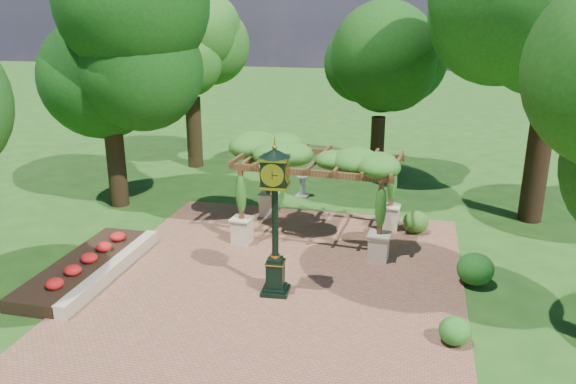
# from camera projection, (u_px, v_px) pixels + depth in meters

# --- Properties ---
(ground) EXTENTS (120.00, 120.00, 0.00)m
(ground) POSITION_uv_depth(u_px,v_px,m) (266.00, 303.00, 14.37)
(ground) COLOR #1E4714
(ground) RESTS_ON ground
(brick_plaza) EXTENTS (10.00, 12.00, 0.04)m
(brick_plaza) POSITION_uv_depth(u_px,v_px,m) (276.00, 285.00, 15.29)
(brick_plaza) COLOR brown
(brick_plaza) RESTS_ON ground
(border_wall) EXTENTS (0.35, 5.00, 0.40)m
(border_wall) POSITION_uv_depth(u_px,v_px,m) (113.00, 270.00, 15.76)
(border_wall) COLOR #C6B793
(border_wall) RESTS_ON ground
(flower_bed) EXTENTS (1.50, 5.00, 0.36)m
(flower_bed) POSITION_uv_depth(u_px,v_px,m) (84.00, 267.00, 15.96)
(flower_bed) COLOR red
(flower_bed) RESTS_ON ground
(pedestal_clock) EXTENTS (0.83, 0.83, 3.99)m
(pedestal_clock) POSITION_uv_depth(u_px,v_px,m) (275.00, 209.00, 14.10)
(pedestal_clock) COLOR black
(pedestal_clock) RESTS_ON brick_plaza
(pergola) EXTENTS (5.26, 3.52, 3.18)m
(pergola) POSITION_uv_depth(u_px,v_px,m) (319.00, 160.00, 17.79)
(pergola) COLOR beige
(pergola) RESTS_ON brick_plaza
(sundial) EXTENTS (0.52, 0.52, 0.85)m
(sundial) POSITION_uv_depth(u_px,v_px,m) (302.00, 188.00, 22.45)
(sundial) COLOR gray
(sundial) RESTS_ON ground
(shrub_front) EXTENTS (0.88, 0.88, 0.64)m
(shrub_front) POSITION_uv_depth(u_px,v_px,m) (455.00, 331.00, 12.46)
(shrub_front) COLOR #24621C
(shrub_front) RESTS_ON brick_plaza
(shrub_mid) EXTENTS (1.24, 1.24, 0.88)m
(shrub_mid) POSITION_uv_depth(u_px,v_px,m) (475.00, 269.00, 15.15)
(shrub_mid) COLOR #195116
(shrub_mid) RESTS_ON brick_plaza
(shrub_back) EXTENTS (1.05, 1.05, 0.76)m
(shrub_back) POSITION_uv_depth(u_px,v_px,m) (416.00, 222.00, 18.69)
(shrub_back) COLOR #295518
(shrub_back) RESTS_ON brick_plaza
(tree_west_near) EXTENTS (4.84, 4.84, 8.78)m
(tree_west_near) POSITION_uv_depth(u_px,v_px,m) (105.00, 43.00, 19.74)
(tree_west_near) COLOR #2F2013
(tree_west_near) RESTS_ON ground
(tree_west_far) EXTENTS (3.65, 3.65, 8.53)m
(tree_west_far) POSITION_uv_depth(u_px,v_px,m) (189.00, 41.00, 25.16)
(tree_west_far) COLOR #322413
(tree_west_far) RESTS_ON ground
(tree_north) EXTENTS (4.01, 4.01, 6.81)m
(tree_north) POSITION_uv_depth(u_px,v_px,m) (381.00, 70.00, 24.17)
(tree_north) COLOR #332014
(tree_north) RESTS_ON ground
(tree_east_far) EXTENTS (5.48, 5.48, 10.26)m
(tree_east_far) POSITION_uv_depth(u_px,v_px,m) (558.00, 13.00, 17.87)
(tree_east_far) COLOR black
(tree_east_far) RESTS_ON ground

